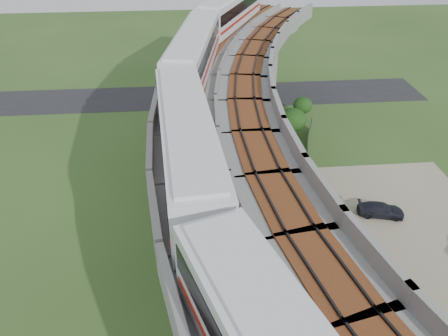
# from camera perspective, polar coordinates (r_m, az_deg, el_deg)

# --- Properties ---
(ground) EXTENTS (160.00, 160.00, 0.00)m
(ground) POSITION_cam_1_polar(r_m,az_deg,el_deg) (34.70, -0.59, -10.69)
(ground) COLOR #335120
(ground) RESTS_ON ground
(dirt_lot) EXTENTS (18.00, 26.00, 0.04)m
(dirt_lot) POSITION_cam_1_polar(r_m,az_deg,el_deg) (36.80, 22.38, -10.71)
(dirt_lot) COLOR gray
(dirt_lot) RESTS_ON ground
(asphalt_road) EXTENTS (60.00, 8.00, 0.03)m
(asphalt_road) POSITION_cam_1_polar(r_m,az_deg,el_deg) (60.08, -2.87, 9.36)
(asphalt_road) COLOR #232326
(asphalt_road) RESTS_ON ground
(viaduct) EXTENTS (19.58, 73.98, 11.40)m
(viaduct) POSITION_cam_1_polar(r_m,az_deg,el_deg) (29.71, 6.72, 2.60)
(viaduct) COLOR #99968E
(viaduct) RESTS_ON ground
(metro_train) EXTENTS (11.67, 61.29, 3.64)m
(metro_train) POSITION_cam_1_polar(r_m,az_deg,el_deg) (29.81, -0.32, 9.95)
(metro_train) COLOR silver
(metro_train) RESTS_ON ground
(fence) EXTENTS (3.87, 38.73, 1.50)m
(fence) POSITION_cam_1_polar(r_m,az_deg,el_deg) (36.06, 15.22, -8.53)
(fence) COLOR #2D382D
(fence) RESTS_ON ground
(tree_0) EXTENTS (2.29, 2.29, 3.12)m
(tree_0) POSITION_cam_1_polar(r_m,az_deg,el_deg) (53.03, 10.24, 8.06)
(tree_0) COLOR #382314
(tree_0) RESTS_ON ground
(tree_1) EXTENTS (2.95, 2.95, 3.57)m
(tree_1) POSITION_cam_1_polar(r_m,az_deg,el_deg) (49.01, 8.97, 6.27)
(tree_1) COLOR #382314
(tree_1) RESTS_ON ground
(tree_2) EXTENTS (2.64, 2.64, 3.17)m
(tree_2) POSITION_cam_1_polar(r_m,az_deg,el_deg) (40.91, 8.44, 0.15)
(tree_2) COLOR #382314
(tree_2) RESTS_ON ground
(tree_3) EXTENTS (2.61, 2.61, 2.86)m
(tree_3) POSITION_cam_1_polar(r_m,az_deg,el_deg) (37.29, 9.45, -4.15)
(tree_3) COLOR #382314
(tree_3) RESTS_ON ground
(tree_4) EXTENTS (2.39, 2.39, 3.04)m
(tree_4) POSITION_cam_1_polar(r_m,az_deg,el_deg) (32.00, 12.03, -11.24)
(tree_4) COLOR #382314
(tree_4) RESTS_ON ground
(car_white) EXTENTS (2.32, 3.80, 1.21)m
(car_white) POSITION_cam_1_polar(r_m,az_deg,el_deg) (30.57, 18.70, -19.14)
(car_white) COLOR silver
(car_white) RESTS_ON dirt_lot
(car_dark) EXTENTS (4.18, 2.41, 1.14)m
(car_dark) POSITION_cam_1_polar(r_m,az_deg,el_deg) (39.91, 19.80, -5.16)
(car_dark) COLOR black
(car_dark) RESTS_ON dirt_lot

